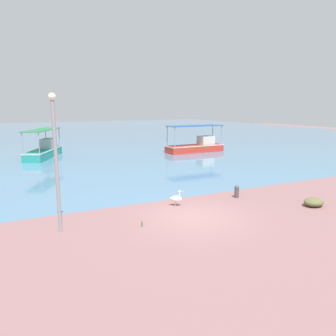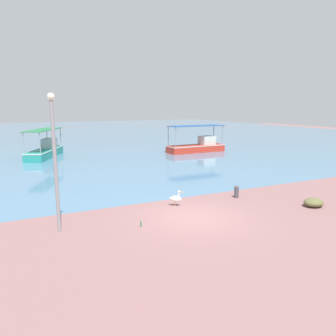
# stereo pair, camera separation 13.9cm
# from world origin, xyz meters

# --- Properties ---
(ground) EXTENTS (120.00, 120.00, 0.00)m
(ground) POSITION_xyz_m (0.00, 0.00, 0.00)
(ground) COLOR #875E5E
(harbor_water) EXTENTS (110.00, 90.00, 0.00)m
(harbor_water) POSITION_xyz_m (0.00, 48.00, 0.00)
(harbor_water) COLOR teal
(harbor_water) RESTS_ON ground
(fishing_boat_far_left) EXTENTS (6.43, 2.19, 2.83)m
(fishing_boat_far_left) POSITION_xyz_m (11.09, 18.20, 0.65)
(fishing_boat_far_left) COLOR red
(fishing_boat_far_left) RESTS_ON harbor_water
(fishing_boat_center) EXTENTS (4.23, 6.62, 2.69)m
(fishing_boat_center) POSITION_xyz_m (-4.11, 21.44, 0.67)
(fishing_boat_center) COLOR teal
(fishing_boat_center) RESTS_ON harbor_water
(pelican) EXTENTS (0.69, 0.60, 0.80)m
(pelican) POSITION_xyz_m (0.07, 1.85, 0.38)
(pelican) COLOR #E0997A
(pelican) RESTS_ON ground
(lamp_post) EXTENTS (0.28, 0.28, 5.38)m
(lamp_post) POSITION_xyz_m (-5.63, 0.89, 3.05)
(lamp_post) COLOR gray
(lamp_post) RESTS_ON ground
(mooring_bollard) EXTENTS (0.25, 0.25, 0.69)m
(mooring_bollard) POSITION_xyz_m (3.71, 1.74, 0.37)
(mooring_bollard) COLOR #47474C
(mooring_bollard) RESTS_ON ground
(net_pile) EXTENTS (1.02, 0.87, 0.42)m
(net_pile) POSITION_xyz_m (6.16, -1.22, 0.21)
(net_pile) COLOR brown
(net_pile) RESTS_ON ground
(glass_bottle) EXTENTS (0.07, 0.07, 0.27)m
(glass_bottle) POSITION_xyz_m (-2.53, -0.05, 0.11)
(glass_bottle) COLOR #3F7F4C
(glass_bottle) RESTS_ON ground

